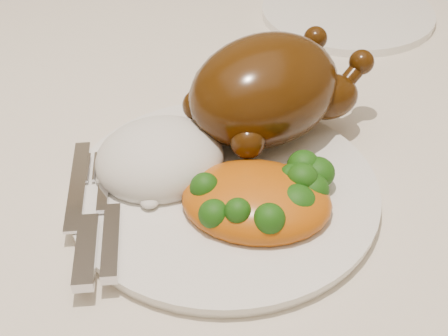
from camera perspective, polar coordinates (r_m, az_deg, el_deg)
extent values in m
cube|color=brown|center=(0.70, -9.56, 4.36)|extent=(1.60, 0.90, 0.04)
cube|color=beige|center=(0.68, -9.77, 6.01)|extent=(1.72, 1.02, 0.01)
cylinder|color=white|center=(0.54, 0.00, -2.09)|extent=(0.35, 0.35, 0.01)
cylinder|color=white|center=(0.86, 11.21, 13.78)|extent=(0.23, 0.23, 0.01)
ellipsoid|color=#412107|center=(0.58, 3.74, 7.18)|extent=(0.19, 0.17, 0.10)
ellipsoid|color=#412107|center=(0.56, 2.92, 8.66)|extent=(0.09, 0.08, 0.04)
ellipsoid|color=#412107|center=(0.60, 9.49, 6.46)|extent=(0.06, 0.04, 0.04)
sphere|color=#412107|center=(0.62, 12.46, 9.43)|extent=(0.02, 0.02, 0.02)
ellipsoid|color=#412107|center=(0.64, 5.47, 8.88)|extent=(0.06, 0.04, 0.04)
sphere|color=#412107|center=(0.65, 8.36, 11.67)|extent=(0.02, 0.02, 0.02)
sphere|color=#412107|center=(0.54, 2.17, 2.47)|extent=(0.03, 0.03, 0.03)
sphere|color=#412107|center=(0.58, -2.33, 5.73)|extent=(0.03, 0.03, 0.03)
ellipsoid|color=white|center=(0.55, -5.87, 0.83)|extent=(0.13, 0.12, 0.06)
ellipsoid|color=#CC530D|center=(0.51, 2.99, -3.02)|extent=(0.15, 0.14, 0.04)
ellipsoid|color=#CC530D|center=(0.53, 6.11, -1.67)|extent=(0.06, 0.05, 0.03)
ellipsoid|color=#113909|center=(0.52, 4.20, -1.44)|extent=(0.02, 0.02, 0.02)
ellipsoid|color=#113909|center=(0.51, -1.78, -1.82)|extent=(0.02, 0.02, 0.03)
ellipsoid|color=#113909|center=(0.52, 6.37, -2.22)|extent=(0.03, 0.03, 0.03)
ellipsoid|color=#113909|center=(0.52, 8.04, -1.97)|extent=(0.03, 0.03, 0.03)
ellipsoid|color=#113909|center=(0.53, 8.51, -0.40)|extent=(0.03, 0.03, 0.03)
ellipsoid|color=#113909|center=(0.50, 6.63, -3.08)|extent=(0.03, 0.03, 0.03)
ellipsoid|color=#113909|center=(0.52, 7.15, -0.84)|extent=(0.03, 0.03, 0.02)
ellipsoid|color=#113909|center=(0.53, 7.28, 0.15)|extent=(0.03, 0.03, 0.03)
ellipsoid|color=#113909|center=(0.48, 1.27, -3.96)|extent=(0.02, 0.02, 0.02)
ellipsoid|color=#113909|center=(0.52, 6.26, -0.97)|extent=(0.02, 0.02, 0.03)
ellipsoid|color=#113909|center=(0.49, -0.91, -4.24)|extent=(0.03, 0.03, 0.02)
ellipsoid|color=#113909|center=(0.48, 4.16, -4.70)|extent=(0.03, 0.03, 0.03)
cube|color=silver|center=(0.55, -13.23, -1.47)|extent=(0.03, 0.12, 0.00)
cube|color=silver|center=(0.49, -12.49, -7.44)|extent=(0.03, 0.07, 0.01)
cube|color=silver|center=(0.49, -10.28, -6.67)|extent=(0.03, 0.08, 0.01)
cube|color=silver|center=(0.55, -11.24, -1.06)|extent=(0.03, 0.08, 0.00)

